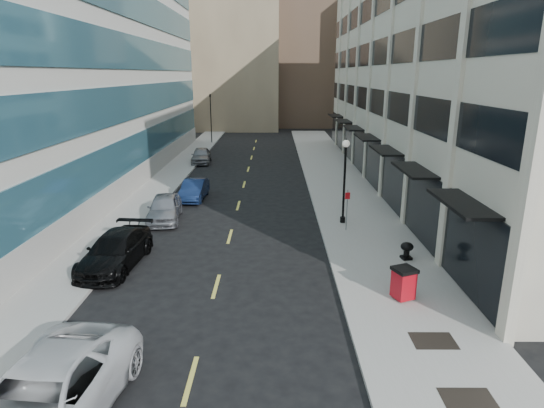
{
  "coord_description": "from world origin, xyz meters",
  "views": [
    {
      "loc": [
        2.42,
        -9.18,
        8.51
      ],
      "look_at": [
        2.3,
        11.7,
        2.5
      ],
      "focal_mm": 30.0,
      "sensor_mm": 36.0,
      "label": 1
    }
  ],
  "objects_px": {
    "car_black_pickup": "(116,251)",
    "car_blue_sedan": "(194,190)",
    "car_white_van": "(42,401)",
    "car_grey_sedan": "(201,155)",
    "lamppost": "(345,174)",
    "trash_bin": "(404,282)",
    "urn_planter": "(407,249)",
    "traffic_signal": "(210,97)",
    "sign_post": "(347,204)",
    "car_silver_sedan": "(165,208)"
  },
  "relations": [
    {
      "from": "car_black_pickup",
      "to": "car_blue_sedan",
      "type": "bearing_deg",
      "value": 86.63
    },
    {
      "from": "car_white_van",
      "to": "car_grey_sedan",
      "type": "bearing_deg",
      "value": 98.09
    },
    {
      "from": "lamppost",
      "to": "car_grey_sedan",
      "type": "bearing_deg",
      "value": 120.52
    },
    {
      "from": "car_black_pickup",
      "to": "trash_bin",
      "type": "relative_size",
      "value": 4.13
    },
    {
      "from": "urn_planter",
      "to": "car_white_van",
      "type": "bearing_deg",
      "value": -138.17
    },
    {
      "from": "traffic_signal",
      "to": "car_black_pickup",
      "type": "relative_size",
      "value": 1.32
    },
    {
      "from": "trash_bin",
      "to": "car_white_van",
      "type": "bearing_deg",
      "value": -170.36
    },
    {
      "from": "car_white_van",
      "to": "car_grey_sedan",
      "type": "relative_size",
      "value": 1.44
    },
    {
      "from": "trash_bin",
      "to": "sign_post",
      "type": "relative_size",
      "value": 0.55
    },
    {
      "from": "car_white_van",
      "to": "trash_bin",
      "type": "relative_size",
      "value": 4.98
    },
    {
      "from": "car_white_van",
      "to": "lamppost",
      "type": "height_order",
      "value": "lamppost"
    },
    {
      "from": "car_silver_sedan",
      "to": "car_blue_sedan",
      "type": "bearing_deg",
      "value": 72.05
    },
    {
      "from": "traffic_signal",
      "to": "car_grey_sedan",
      "type": "bearing_deg",
      "value": -86.92
    },
    {
      "from": "car_black_pickup",
      "to": "urn_planter",
      "type": "height_order",
      "value": "car_black_pickup"
    },
    {
      "from": "trash_bin",
      "to": "urn_planter",
      "type": "distance_m",
      "value": 4.1
    },
    {
      "from": "car_white_van",
      "to": "sign_post",
      "type": "distance_m",
      "value": 17.52
    },
    {
      "from": "lamppost",
      "to": "traffic_signal",
      "type": "bearing_deg",
      "value": 110.4
    },
    {
      "from": "car_black_pickup",
      "to": "car_grey_sedan",
      "type": "relative_size",
      "value": 1.19
    },
    {
      "from": "car_black_pickup",
      "to": "urn_planter",
      "type": "relative_size",
      "value": 6.44
    },
    {
      "from": "car_grey_sedan",
      "to": "trash_bin",
      "type": "xyz_separation_m",
      "value": [
        12.16,
        -28.31,
        0.08
      ]
    },
    {
      "from": "car_black_pickup",
      "to": "sign_post",
      "type": "distance_m",
      "value": 12.16
    },
    {
      "from": "car_black_pickup",
      "to": "car_blue_sedan",
      "type": "height_order",
      "value": "car_black_pickup"
    },
    {
      "from": "traffic_signal",
      "to": "lamppost",
      "type": "height_order",
      "value": "traffic_signal"
    },
    {
      "from": "car_blue_sedan",
      "to": "car_grey_sedan",
      "type": "bearing_deg",
      "value": 98.76
    },
    {
      "from": "car_grey_sedan",
      "to": "urn_planter",
      "type": "relative_size",
      "value": 5.39
    },
    {
      "from": "car_blue_sedan",
      "to": "trash_bin",
      "type": "height_order",
      "value": "trash_bin"
    },
    {
      "from": "sign_post",
      "to": "trash_bin",
      "type": "bearing_deg",
      "value": -88.45
    },
    {
      "from": "car_black_pickup",
      "to": "trash_bin",
      "type": "bearing_deg",
      "value": -10.77
    },
    {
      "from": "sign_post",
      "to": "traffic_signal",
      "type": "bearing_deg",
      "value": 104.31
    },
    {
      "from": "urn_planter",
      "to": "trash_bin",
      "type": "bearing_deg",
      "value": -107.57
    },
    {
      "from": "car_silver_sedan",
      "to": "car_black_pickup",
      "type": "bearing_deg",
      "value": -101.99
    },
    {
      "from": "car_white_van",
      "to": "sign_post",
      "type": "xyz_separation_m",
      "value": [
        9.6,
        14.64,
        0.76
      ]
    },
    {
      "from": "car_black_pickup",
      "to": "car_grey_sedan",
      "type": "distance_m",
      "value": 24.98
    },
    {
      "from": "traffic_signal",
      "to": "sign_post",
      "type": "bearing_deg",
      "value": -70.35
    },
    {
      "from": "car_grey_sedan",
      "to": "trash_bin",
      "type": "distance_m",
      "value": 30.81
    },
    {
      "from": "car_white_van",
      "to": "car_blue_sedan",
      "type": "xyz_separation_m",
      "value": [
        0.0,
        21.52,
        -0.19
      ]
    },
    {
      "from": "traffic_signal",
      "to": "trash_bin",
      "type": "relative_size",
      "value": 5.47
    },
    {
      "from": "lamppost",
      "to": "sign_post",
      "type": "bearing_deg",
      "value": -90.0
    },
    {
      "from": "car_blue_sedan",
      "to": "car_grey_sedan",
      "type": "height_order",
      "value": "car_grey_sedan"
    },
    {
      "from": "car_white_van",
      "to": "lamppost",
      "type": "distance_m",
      "value": 18.76
    },
    {
      "from": "car_white_van",
      "to": "car_blue_sedan",
      "type": "bearing_deg",
      "value": 95.47
    },
    {
      "from": "car_blue_sedan",
      "to": "traffic_signal",
      "type": "bearing_deg",
      "value": 96.95
    },
    {
      "from": "car_grey_sedan",
      "to": "lamppost",
      "type": "xyz_separation_m",
      "value": [
        11.2,
        -19.0,
        2.29
      ]
    },
    {
      "from": "car_black_pickup",
      "to": "car_silver_sedan",
      "type": "relative_size",
      "value": 1.15
    },
    {
      "from": "lamppost",
      "to": "urn_planter",
      "type": "xyz_separation_m",
      "value": [
        2.2,
        -5.41,
        -2.4
      ]
    },
    {
      "from": "car_black_pickup",
      "to": "car_silver_sedan",
      "type": "bearing_deg",
      "value": 89.11
    },
    {
      "from": "car_silver_sedan",
      "to": "trash_bin",
      "type": "height_order",
      "value": "car_silver_sedan"
    },
    {
      "from": "car_grey_sedan",
      "to": "lamppost",
      "type": "bearing_deg",
      "value": -63.68
    },
    {
      "from": "car_blue_sedan",
      "to": "sign_post",
      "type": "height_order",
      "value": "sign_post"
    },
    {
      "from": "traffic_signal",
      "to": "car_blue_sedan",
      "type": "relative_size",
      "value": 1.66
    }
  ]
}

